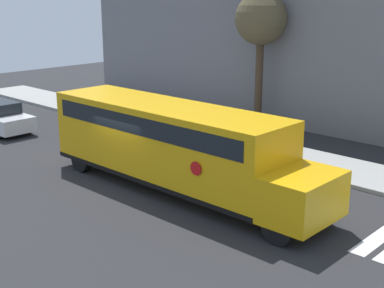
% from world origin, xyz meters
% --- Properties ---
extents(ground_plane, '(60.00, 60.00, 0.00)m').
position_xyz_m(ground_plane, '(0.00, 0.00, 0.00)').
color(ground_plane, '#28282B').
extents(sidewalk_strip, '(44.00, 3.00, 0.15)m').
position_xyz_m(sidewalk_strip, '(0.00, 6.50, 0.07)').
color(sidewalk_strip, '#9E9E99').
rests_on(sidewalk_strip, ground).
extents(building_backdrop, '(32.00, 4.00, 10.18)m').
position_xyz_m(building_backdrop, '(0.00, 13.00, 5.09)').
color(building_backdrop, slate).
rests_on(building_backdrop, ground).
extents(school_bus, '(11.44, 2.57, 3.05)m').
position_xyz_m(school_bus, '(1.55, 0.52, 1.76)').
color(school_bus, '#EAA80F').
rests_on(school_bus, ground).
extents(tree_near_sidewalk, '(2.63, 2.63, 6.90)m').
position_xyz_m(tree_near_sidewalk, '(-1.84, 10.12, 5.46)').
color(tree_near_sidewalk, '#423323').
rests_on(tree_near_sidewalk, ground).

